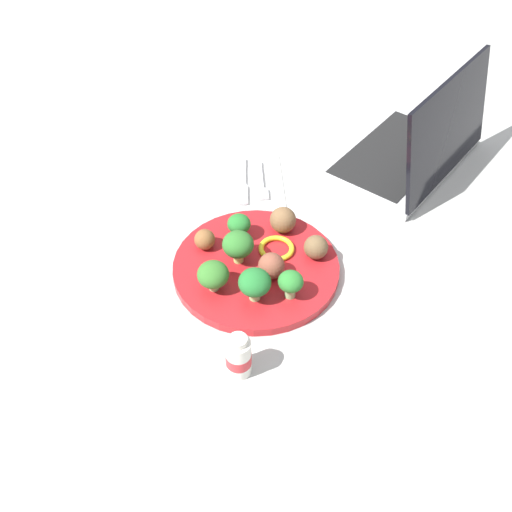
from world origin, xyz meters
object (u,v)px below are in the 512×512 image
Objects in this scene: knife at (243,182)px; pepper_ring_mid_right at (276,248)px; laptop at (410,149)px; meatball_center at (283,220)px; broccoli_floret_near_rim at (239,224)px; napkin at (252,182)px; yogurt_bottle at (239,357)px; broccoli_floret_mid_left at (238,245)px; meatball_front_left at (205,239)px; meatball_near_rim at (271,266)px; meatball_far_rim at (316,247)px; fork at (261,182)px; broccoli_floret_center at (213,275)px; plate at (256,268)px; broccoli_floret_far_rim at (291,282)px; broccoli_floret_front_right at (253,283)px.

pepper_ring_mid_right is at bearing 18.45° from knife.
meatball_center is at bearing -49.09° from laptop.
napkin is at bearing 174.48° from broccoli_floret_near_rim.
yogurt_bottle is (0.44, -0.01, 0.03)m from napkin.
meatball_front_left is (-0.03, -0.06, -0.02)m from broccoli_floret_mid_left.
knife is (-0.19, 0.06, -0.03)m from meatball_front_left.
meatball_near_rim reaches higher than pepper_ring_mid_right.
meatball_front_left is at bearing -164.12° from yogurt_bottle.
meatball_far_rim is 0.89× the size of meatball_center.
yogurt_bottle is 0.60m from laptop.
broccoli_floret_near_rim is 0.18m from fork.
broccoli_floret_center is at bearing -29.75° from broccoli_floret_mid_left.
meatball_center is at bearing 152.95° from plate.
broccoli_floret_mid_left reaches higher than plate.
broccoli_floret_mid_left is at bearing -43.13° from meatball_center.
broccoli_floret_mid_left is 1.19× the size of broccoli_floret_far_rim.
fork is (-0.31, 0.01, -0.04)m from broccoli_floret_front_right.
broccoli_floret_near_rim reaches higher than meatball_front_left.
knife is at bearing -161.55° from pepper_ring_mid_right.
laptop is at bearing 147.15° from broccoli_floret_far_rim.
meatball_near_rim is 0.09m from meatball_far_rim.
pepper_ring_mid_right reaches higher than knife.
plate is 5.64× the size of broccoli_floret_far_rim.
meatball_near_rim is at bearing -8.22° from pepper_ring_mid_right.
laptop reaches higher than broccoli_floret_center.
broccoli_floret_front_right is at bearing -16.49° from meatball_center.
yogurt_bottle is at bearing 2.46° from broccoli_floret_near_rim.
broccoli_floret_front_right is at bearing 172.76° from yogurt_bottle.
laptop reaches higher than knife.
broccoli_floret_center reaches higher than napkin.
laptop is at bearing 148.03° from yogurt_bottle.
broccoli_floret_near_rim is 1.28× the size of meatball_front_left.
meatball_far_rim is at bearing 133.46° from broccoli_floret_front_right.
broccoli_floret_mid_left is 0.07m from meatball_near_rim.
broccoli_floret_far_rim is (0.07, 0.06, 0.04)m from plate.
fork is at bearing 176.90° from yogurt_bottle.
broccoli_floret_front_right is 1.15× the size of broccoli_floret_far_rim.
broccoli_floret_mid_left reaches higher than meatball_near_rim.
meatball_near_rim reaches higher than plate.
plate is 0.43m from laptop.
broccoli_floret_center is at bearing -49.97° from plate.
fork is 0.31m from laptop.
broccoli_floret_center is (0.12, -0.04, 0.00)m from broccoli_floret_near_rim.
broccoli_floret_center is (-0.02, -0.06, -0.00)m from broccoli_floret_front_right.
laptop is (-0.31, 0.30, 0.03)m from plate.
broccoli_floret_front_right is 0.14m from meatball_far_rim.
meatball_center is 0.12× the size of laptop.
pepper_ring_mid_right reaches higher than napkin.
broccoli_floret_near_rim is at bearing 116.17° from meatball_front_left.
fork is at bearing 154.64° from meatball_front_left.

